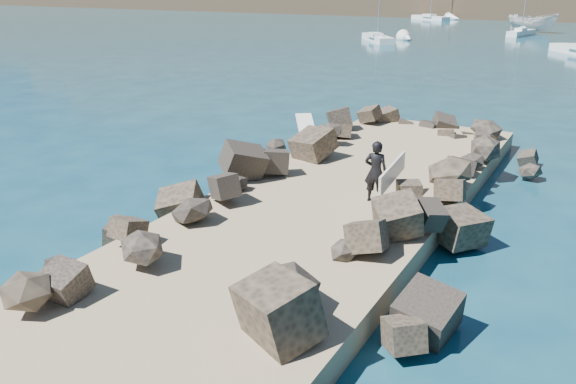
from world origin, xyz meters
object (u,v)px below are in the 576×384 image
sailboat_a (377,38)px  surfboard_resting (306,131)px  boat_imported (532,23)px  surfer_with_board (378,172)px

sailboat_a → surfboard_resting: bearing=-71.7°
boat_imported → sailboat_a: size_ratio=0.69×
surfboard_resting → sailboat_a: 43.71m
boat_imported → surfer_with_board: 66.49m
surfboard_resting → surfer_with_board: surfer_with_board is taller
sailboat_a → surfer_with_board: bearing=-68.4°
surfboard_resting → surfer_with_board: size_ratio=1.16×
boat_imported → surfer_with_board: bearing=-165.6°
surfboard_resting → sailboat_a: sailboat_a is taller
surfboard_resting → boat_imported: boat_imported is taller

